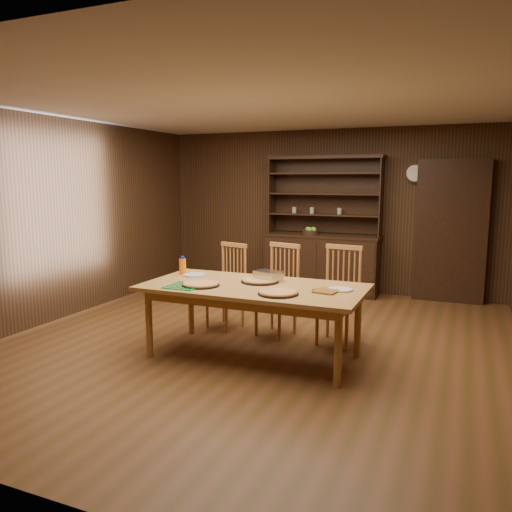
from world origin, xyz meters
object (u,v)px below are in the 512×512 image
at_px(dining_table, 253,292).
at_px(chair_left, 229,283).
at_px(chair_center, 280,286).
at_px(chair_right, 340,291).
at_px(china_hutch, 322,256).
at_px(juice_bottle, 183,266).

xyz_separation_m(dining_table, chair_left, (-0.71, 0.89, -0.14)).
distance_m(chair_center, chair_right, 0.72).
xyz_separation_m(china_hutch, juice_bottle, (-0.83, -2.91, 0.25)).
xyz_separation_m(dining_table, chair_right, (0.70, 0.82, -0.11)).
relative_size(china_hutch, chair_center, 2.03).
relative_size(dining_table, chair_center, 2.09).
bearing_deg(china_hutch, chair_center, -86.87).
xyz_separation_m(china_hutch, chair_center, (0.13, -2.31, -0.03)).
distance_m(dining_table, chair_right, 1.09).
distance_m(chair_left, chair_center, 0.69).
relative_size(dining_table, chair_left, 2.16).
relative_size(china_hutch, juice_bottle, 10.64).
height_order(chair_left, chair_center, chair_center).
xyz_separation_m(chair_center, chair_right, (0.72, -0.02, 0.01)).
distance_m(china_hutch, chair_left, 2.34).
height_order(china_hutch, dining_table, china_hutch).
xyz_separation_m(dining_table, juice_bottle, (-0.98, 0.24, 0.16)).
height_order(dining_table, chair_center, chair_center).
bearing_deg(chair_right, dining_table, -123.95).
relative_size(chair_left, chair_right, 0.95).
bearing_deg(chair_left, dining_table, -35.39).
height_order(chair_center, juice_bottle, chair_center).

